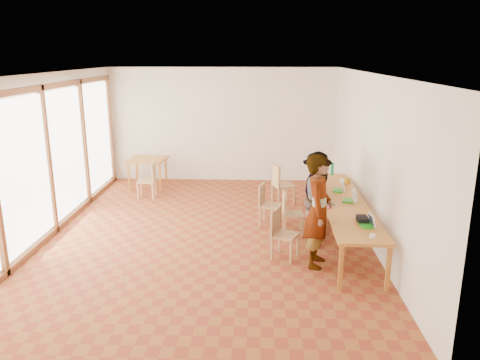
# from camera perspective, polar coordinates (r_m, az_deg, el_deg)

# --- Properties ---
(ground) EXTENTS (8.00, 8.00, 0.00)m
(ground) POSITION_cam_1_polar(r_m,az_deg,el_deg) (9.03, -3.98, -6.59)
(ground) COLOR brown
(ground) RESTS_ON ground
(wall_back) EXTENTS (6.00, 0.10, 3.00)m
(wall_back) POSITION_cam_1_polar(r_m,az_deg,el_deg) (12.50, -2.17, 6.71)
(wall_back) COLOR white
(wall_back) RESTS_ON ground
(wall_front) EXTENTS (6.00, 0.10, 3.00)m
(wall_front) POSITION_cam_1_polar(r_m,az_deg,el_deg) (4.80, -9.37, -7.62)
(wall_front) COLOR white
(wall_front) RESTS_ON ground
(wall_right) EXTENTS (0.10, 8.00, 3.00)m
(wall_right) POSITION_cam_1_polar(r_m,az_deg,el_deg) (8.78, 15.72, 2.50)
(wall_right) COLOR white
(wall_right) RESTS_ON ground
(window_wall) EXTENTS (0.10, 8.00, 3.00)m
(window_wall) POSITION_cam_1_polar(r_m,az_deg,el_deg) (9.38, -22.46, 2.70)
(window_wall) COLOR white
(window_wall) RESTS_ON ground
(ceiling) EXTENTS (6.00, 8.00, 0.04)m
(ceiling) POSITION_cam_1_polar(r_m,az_deg,el_deg) (8.39, -4.36, 12.94)
(ceiling) COLOR white
(ceiling) RESTS_ON wall_back
(communal_table) EXTENTS (0.80, 4.00, 0.75)m
(communal_table) POSITION_cam_1_polar(r_m,az_deg,el_deg) (8.73, 12.39, -2.79)
(communal_table) COLOR #B77228
(communal_table) RESTS_ON ground
(side_table) EXTENTS (0.90, 0.90, 0.75)m
(side_table) POSITION_cam_1_polar(r_m,az_deg,el_deg) (12.16, -11.22, 2.21)
(side_table) COLOR #B77228
(side_table) RESTS_ON ground
(chair_near) EXTENTS (0.52, 0.52, 0.45)m
(chair_near) POSITION_cam_1_polar(r_m,az_deg,el_deg) (7.89, 4.94, -5.83)
(chair_near) COLOR tan
(chair_near) RESTS_ON ground
(chair_mid) EXTENTS (0.39, 0.39, 0.44)m
(chair_mid) POSITION_cam_1_polar(r_m,az_deg,el_deg) (8.93, 5.94, -3.45)
(chair_mid) COLOR tan
(chair_mid) RESTS_ON ground
(chair_far) EXTENTS (0.48, 0.48, 0.45)m
(chair_far) POSITION_cam_1_polar(r_m,az_deg,el_deg) (9.37, 3.18, -2.41)
(chair_far) COLOR tan
(chair_far) RESTS_ON ground
(chair_empty) EXTENTS (0.57, 0.57, 0.50)m
(chair_empty) POSITION_cam_1_polar(r_m,az_deg,el_deg) (10.59, 4.86, -0.01)
(chair_empty) COLOR tan
(chair_empty) RESTS_ON ground
(chair_spare) EXTENTS (0.42, 0.42, 0.47)m
(chair_spare) POSITION_cam_1_polar(r_m,az_deg,el_deg) (11.26, -10.91, 0.48)
(chair_spare) COLOR tan
(chair_spare) RESTS_ON ground
(person_near) EXTENTS (0.58, 0.75, 1.85)m
(person_near) POSITION_cam_1_polar(r_m,az_deg,el_deg) (7.54, 9.52, -3.75)
(person_near) COLOR gray
(person_near) RESTS_ON ground
(person_mid) EXTENTS (0.78, 0.90, 1.57)m
(person_mid) POSITION_cam_1_polar(r_m,az_deg,el_deg) (8.58, 9.82, -2.37)
(person_mid) COLOR gray
(person_mid) RESTS_ON ground
(person_far) EXTENTS (0.89, 1.13, 1.53)m
(person_far) POSITION_cam_1_polar(r_m,az_deg,el_deg) (9.19, 9.27, -1.30)
(person_far) COLOR gray
(person_far) RESTS_ON ground
(laptop_near) EXTENTS (0.24, 0.27, 0.21)m
(laptop_near) POSITION_cam_1_polar(r_m,az_deg,el_deg) (7.53, 15.42, -5.06)
(laptop_near) COLOR green
(laptop_near) RESTS_ON communal_table
(laptop_mid) EXTENTS (0.31, 0.33, 0.23)m
(laptop_mid) POSITION_cam_1_polar(r_m,az_deg,el_deg) (8.69, 13.46, -2.18)
(laptop_mid) COLOR green
(laptop_mid) RESTS_ON communal_table
(laptop_far) EXTENTS (0.28, 0.30, 0.21)m
(laptop_far) POSITION_cam_1_polar(r_m,az_deg,el_deg) (9.28, 12.16, -1.00)
(laptop_far) COLOR green
(laptop_far) RESTS_ON communal_table
(yellow_mug) EXTENTS (0.15, 0.15, 0.10)m
(yellow_mug) POSITION_cam_1_polar(r_m,az_deg,el_deg) (9.85, 12.97, -0.15)
(yellow_mug) COLOR #C1940E
(yellow_mug) RESTS_ON communal_table
(green_bottle) EXTENTS (0.07, 0.07, 0.28)m
(green_bottle) POSITION_cam_1_polar(r_m,az_deg,el_deg) (10.45, 11.18, 1.32)
(green_bottle) COLOR #13773D
(green_bottle) RESTS_ON communal_table
(clear_glass) EXTENTS (0.07, 0.07, 0.09)m
(clear_glass) POSITION_cam_1_polar(r_m,az_deg,el_deg) (9.88, 12.32, -0.11)
(clear_glass) COLOR silver
(clear_glass) RESTS_ON communal_table
(condiment_cup) EXTENTS (0.08, 0.08, 0.06)m
(condiment_cup) POSITION_cam_1_polar(r_m,az_deg,el_deg) (7.10, 15.86, -6.57)
(condiment_cup) COLOR white
(condiment_cup) RESTS_ON communal_table
(pink_phone) EXTENTS (0.05, 0.10, 0.01)m
(pink_phone) POSITION_cam_1_polar(r_m,az_deg,el_deg) (8.25, 10.75, -3.35)
(pink_phone) COLOR #D03050
(pink_phone) RESTS_ON communal_table
(black_pouch) EXTENTS (0.16, 0.26, 0.09)m
(black_pouch) POSITION_cam_1_polar(r_m,az_deg,el_deg) (7.69, 14.72, -4.69)
(black_pouch) COLOR black
(black_pouch) RESTS_ON communal_table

